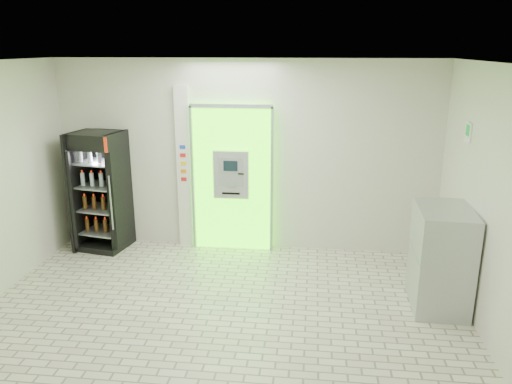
# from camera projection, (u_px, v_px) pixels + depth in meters

# --- Properties ---
(ground) EXTENTS (6.00, 6.00, 0.00)m
(ground) POSITION_uv_depth(u_px,v_px,m) (218.00, 326.00, 5.87)
(ground) COLOR beige
(ground) RESTS_ON ground
(room_shell) EXTENTS (6.00, 6.00, 6.00)m
(room_shell) POSITION_uv_depth(u_px,v_px,m) (214.00, 175.00, 5.35)
(room_shell) COLOR beige
(room_shell) RESTS_ON ground
(atm_assembly) EXTENTS (1.30, 0.24, 2.33)m
(atm_assembly) POSITION_uv_depth(u_px,v_px,m) (232.00, 178.00, 7.86)
(atm_assembly) COLOR #43FE08
(atm_assembly) RESTS_ON ground
(pillar) EXTENTS (0.22, 0.11, 2.60)m
(pillar) POSITION_uv_depth(u_px,v_px,m) (184.00, 168.00, 7.94)
(pillar) COLOR silver
(pillar) RESTS_ON ground
(beverage_cooler) EXTENTS (0.82, 0.77, 1.90)m
(beverage_cooler) POSITION_uv_depth(u_px,v_px,m) (101.00, 193.00, 7.94)
(beverage_cooler) COLOR black
(beverage_cooler) RESTS_ON ground
(steel_cabinet) EXTENTS (0.69, 0.99, 1.28)m
(steel_cabinet) POSITION_uv_depth(u_px,v_px,m) (441.00, 258.00, 6.18)
(steel_cabinet) COLOR #A9ABB1
(steel_cabinet) RESTS_ON ground
(exit_sign) EXTENTS (0.02, 0.22, 0.26)m
(exit_sign) POSITION_uv_depth(u_px,v_px,m) (468.00, 132.00, 6.27)
(exit_sign) COLOR white
(exit_sign) RESTS_ON room_shell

